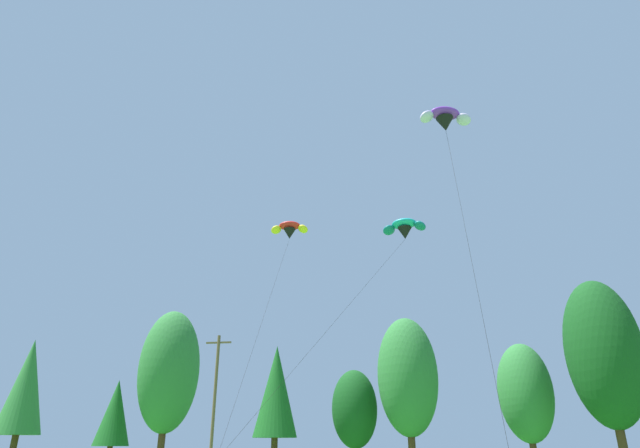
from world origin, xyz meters
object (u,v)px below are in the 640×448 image
Objects in this scene: utility_pole at (215,399)px; parafoil_kite_far_red_yellow at (290,230)px; parafoil_kite_mid_purple at (445,119)px; parafoil_kite_high_teal at (404,228)px.

utility_pole is 0.56× the size of parafoil_kite_far_red_yellow.
parafoil_kite_far_red_yellow is at bearing -3.24° from utility_pole.
parafoil_kite_mid_purple is at bearing -40.01° from utility_pole.
parafoil_kite_high_teal is 14.33m from parafoil_kite_mid_purple.
parafoil_kite_mid_purple is at bearing -79.46° from parafoil_kite_high_teal.
utility_pole is 15.65m from parafoil_kite_far_red_yellow.
parafoil_kite_high_teal reaches higher than utility_pole.
parafoil_kite_far_red_yellow is (-10.19, 1.42, 1.06)m from parafoil_kite_high_teal.
parafoil_kite_high_teal is 0.95× the size of parafoil_kite_far_red_yellow.
utility_pole is at bearing 173.79° from parafoil_kite_high_teal.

